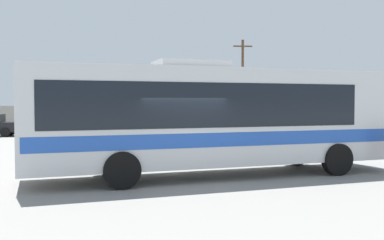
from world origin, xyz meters
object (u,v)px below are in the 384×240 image
(parked_car_rightmost_silver, at_px, (243,122))
(roadside_tree_midleft, at_px, (119,85))
(parked_car_second_white, at_px, (75,124))
(utility_pole_far, at_px, (243,82))
(parked_car_third_white, at_px, (164,123))
(coach_bus_silver_blue, at_px, (213,115))

(parked_car_rightmost_silver, bearing_deg, roadside_tree_midleft, 145.17)
(parked_car_second_white, height_order, utility_pole_far, utility_pole_far)
(parked_car_third_white, distance_m, roadside_tree_midleft, 7.43)
(utility_pole_far, bearing_deg, coach_bus_silver_blue, -111.68)
(coach_bus_silver_blue, bearing_deg, parked_car_third_white, 84.92)
(coach_bus_silver_blue, height_order, parked_car_rightmost_silver, coach_bus_silver_blue)
(parked_car_second_white, xyz_separation_m, parked_car_third_white, (6.59, -0.10, -0.01))
(utility_pole_far, bearing_deg, parked_car_rightmost_silver, -109.12)
(parked_car_second_white, bearing_deg, roadside_tree_midleft, 58.88)
(utility_pole_far, bearing_deg, parked_car_third_white, -144.59)
(parked_car_rightmost_silver, height_order, roadside_tree_midleft, roadside_tree_midleft)
(parked_car_third_white, bearing_deg, parked_car_rightmost_silver, -3.94)
(coach_bus_silver_blue, distance_m, roadside_tree_midleft, 26.12)
(parked_car_third_white, bearing_deg, roadside_tree_midleft, 116.37)
(parked_car_third_white, xyz_separation_m, roadside_tree_midleft, (-3.00, 6.05, 3.09))
(coach_bus_silver_blue, bearing_deg, roadside_tree_midleft, 92.69)
(parked_car_second_white, height_order, parked_car_third_white, parked_car_second_white)
(parked_car_third_white, bearing_deg, coach_bus_silver_blue, -95.08)
(coach_bus_silver_blue, distance_m, parked_car_third_white, 20.09)
(utility_pole_far, bearing_deg, parked_car_second_white, -158.42)
(parked_car_second_white, bearing_deg, parked_car_rightmost_silver, -2.38)
(parked_car_rightmost_silver, relative_size, roadside_tree_midleft, 0.80)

